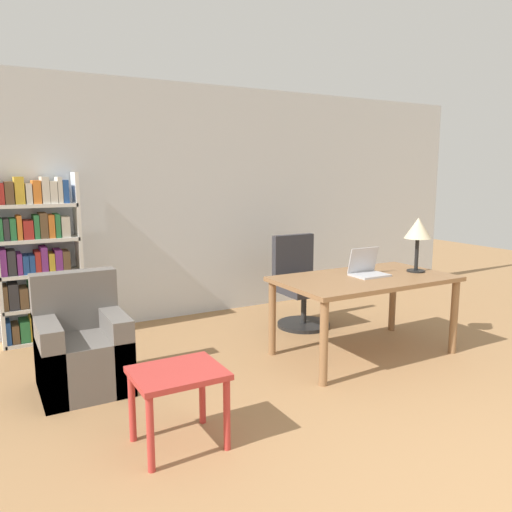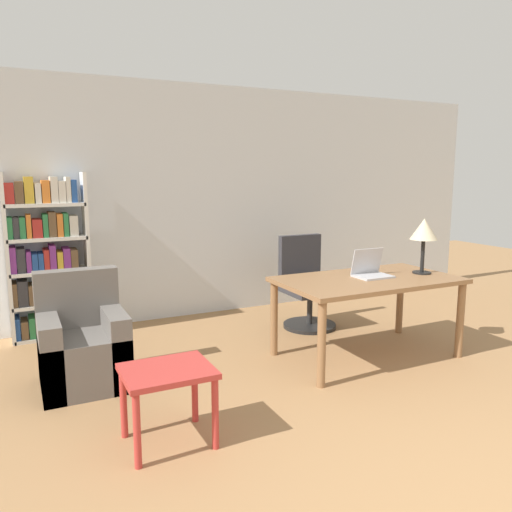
# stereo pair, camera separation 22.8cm
# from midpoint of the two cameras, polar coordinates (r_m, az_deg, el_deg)

# --- Properties ---
(wall_back) EXTENTS (8.00, 0.06, 2.70)m
(wall_back) POSITION_cam_midpoint_polar(r_m,az_deg,el_deg) (5.98, -7.80, 6.11)
(wall_back) COLOR silver
(wall_back) RESTS_ON ground_plane
(desk) EXTENTS (1.64, 0.92, 0.74)m
(desk) POSITION_cam_midpoint_polar(r_m,az_deg,el_deg) (4.72, 10.96, -3.41)
(desk) COLOR olive
(desk) RESTS_ON ground_plane
(laptop) EXTENTS (0.33, 0.25, 0.26)m
(laptop) POSITION_cam_midpoint_polar(r_m,az_deg,el_deg) (4.76, 11.26, -1.52)
(laptop) COLOR #B2B2B7
(laptop) RESTS_ON desk
(table_lamp) EXTENTS (0.26, 0.26, 0.53)m
(table_lamp) POSITION_cam_midpoint_polar(r_m,az_deg,el_deg) (5.00, 16.79, 2.84)
(table_lamp) COLOR black
(table_lamp) RESTS_ON desk
(office_chair) EXTENTS (0.58, 0.58, 1.01)m
(office_chair) POSITION_cam_midpoint_polar(r_m,az_deg,el_deg) (5.58, 3.92, -3.42)
(office_chair) COLOR black
(office_chair) RESTS_ON ground_plane
(side_table_blue) EXTENTS (0.55, 0.45, 0.49)m
(side_table_blue) POSITION_cam_midpoint_polar(r_m,az_deg,el_deg) (3.23, -10.98, -14.16)
(side_table_blue) COLOR #B2332D
(side_table_blue) RESTS_ON ground_plane
(armchair) EXTENTS (0.66, 0.67, 0.91)m
(armchair) POSITION_cam_midpoint_polar(r_m,az_deg,el_deg) (4.26, -20.73, -10.12)
(armchair) COLOR #66605B
(armchair) RESTS_ON ground_plane
(bookshelf) EXTENTS (0.79, 0.28, 1.70)m
(bookshelf) POSITION_cam_midpoint_polar(r_m,az_deg,el_deg) (5.46, -24.81, -0.70)
(bookshelf) COLOR white
(bookshelf) RESTS_ON ground_plane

